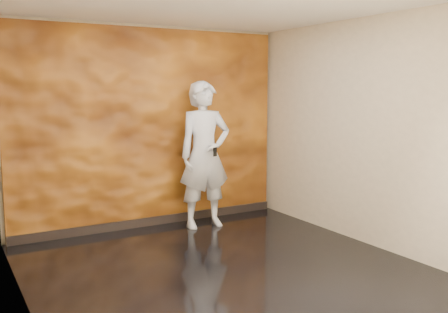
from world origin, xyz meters
TOP-DOWN VIEW (x-y plane):
  - room at (0.00, 0.00)m, footprint 4.02×4.02m
  - feature_wall at (0.00, 1.96)m, footprint 3.90×0.06m
  - baseboard at (0.00, 1.92)m, footprint 3.90×0.04m
  - man at (0.61, 1.50)m, footprint 0.78×0.55m
  - phone at (0.61, 1.21)m, footprint 0.06×0.04m

SIDE VIEW (x-z plane):
  - baseboard at x=0.00m, z-range 0.00..0.12m
  - man at x=0.61m, z-range 0.00..2.04m
  - phone at x=0.61m, z-range 1.03..1.15m
  - feature_wall at x=0.00m, z-range 0.00..2.75m
  - room at x=0.00m, z-range -0.01..2.81m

